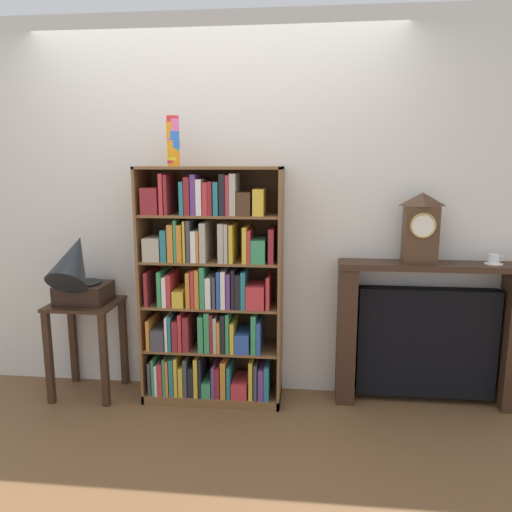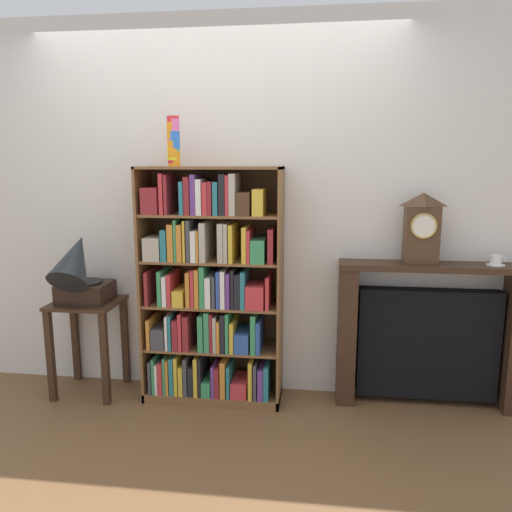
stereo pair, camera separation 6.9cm
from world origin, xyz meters
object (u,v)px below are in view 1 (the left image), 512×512
object	(u,v)px
side_table_left	(86,329)
teacup_with_saucer	(494,260)
bookshelf	(210,295)
cup_stack	(173,141)
gramophone	(77,271)
fireplace_mantel	(427,335)
mantel_clock	(421,228)

from	to	relation	value
side_table_left	teacup_with_saucer	size ratio (longest dim) A/B	5.65
bookshelf	cup_stack	xyz separation A→B (m)	(-0.22, -0.02, 1.01)
bookshelf	side_table_left	xyz separation A→B (m)	(-0.88, -0.02, -0.27)
teacup_with_saucer	bookshelf	bearing A→B (deg)	-177.76
teacup_with_saucer	side_table_left	bearing A→B (deg)	-178.02
gramophone	teacup_with_saucer	bearing A→B (deg)	3.66
side_table_left	fireplace_mantel	xyz separation A→B (m)	(2.35, 0.11, 0.01)
bookshelf	gramophone	bearing A→B (deg)	-173.40
side_table_left	bookshelf	bearing A→B (deg)	1.42
cup_stack	gramophone	size ratio (longest dim) A/B	0.58
side_table_left	gramophone	xyz separation A→B (m)	(-0.00, -0.08, 0.43)
bookshelf	side_table_left	size ratio (longest dim) A/B	2.38
fireplace_mantel	bookshelf	bearing A→B (deg)	-176.40
fireplace_mantel	teacup_with_saucer	distance (m)	0.65
cup_stack	fireplace_mantel	size ratio (longest dim) A/B	0.26
gramophone	teacup_with_saucer	distance (m)	2.74
fireplace_mantel	teacup_with_saucer	size ratio (longest dim) A/B	10.07
teacup_with_saucer	cup_stack	bearing A→B (deg)	-177.37
bookshelf	cup_stack	distance (m)	1.04
bookshelf	gramophone	size ratio (longest dim) A/B	2.93
mantel_clock	cup_stack	bearing A→B (deg)	-176.68
gramophone	mantel_clock	size ratio (longest dim) A/B	1.20
fireplace_mantel	mantel_clock	distance (m)	0.73
side_table_left	gramophone	distance (m)	0.44
gramophone	teacup_with_saucer	size ratio (longest dim) A/B	4.59
bookshelf	gramophone	world-z (taller)	bookshelf
fireplace_mantel	gramophone	bearing A→B (deg)	-175.27
gramophone	fireplace_mantel	distance (m)	2.39
mantel_clock	bookshelf	bearing A→B (deg)	-177.09
bookshelf	fireplace_mantel	xyz separation A→B (m)	(1.47, 0.09, -0.26)
side_table_left	fireplace_mantel	bearing A→B (deg)	2.79
side_table_left	fireplace_mantel	world-z (taller)	fireplace_mantel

